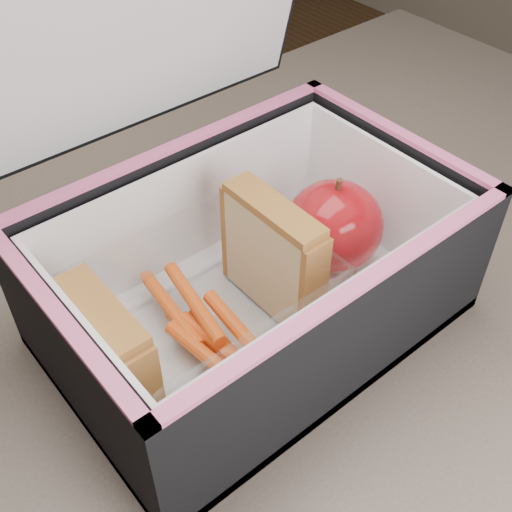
% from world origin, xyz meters
% --- Properties ---
extents(kitchen_table, '(1.20, 0.80, 0.75)m').
position_xyz_m(kitchen_table, '(0.00, 0.00, 0.66)').
color(kitchen_table, '#63574D').
rests_on(kitchen_table, ground).
extents(lunch_bag, '(0.32, 0.27, 0.32)m').
position_xyz_m(lunch_bag, '(0.00, 0.04, 0.82)').
color(lunch_bag, black).
rests_on(lunch_bag, kitchen_table).
extents(plastic_tub, '(0.19, 0.13, 0.08)m').
position_xyz_m(plastic_tub, '(-0.06, 0.04, 0.80)').
color(plastic_tub, white).
rests_on(plastic_tub, lunch_bag).
extents(sandwich_left, '(0.02, 0.08, 0.10)m').
position_xyz_m(sandwich_left, '(-0.13, 0.04, 0.82)').
color(sandwich_left, '#D3B97F').
rests_on(sandwich_left, plastic_tub).
extents(sandwich_right, '(0.03, 0.09, 0.10)m').
position_xyz_m(sandwich_right, '(0.02, 0.04, 0.82)').
color(sandwich_right, '#D3B97F').
rests_on(sandwich_right, plastic_tub).
extents(carrot_sticks, '(0.05, 0.15, 0.03)m').
position_xyz_m(carrot_sticks, '(-0.05, 0.03, 0.78)').
color(carrot_sticks, '#D93F0D').
rests_on(carrot_sticks, plastic_tub).
extents(paper_napkin, '(0.09, 0.09, 0.01)m').
position_xyz_m(paper_napkin, '(0.09, 0.04, 0.77)').
color(paper_napkin, white).
rests_on(paper_napkin, lunch_bag).
extents(red_apple, '(0.11, 0.11, 0.09)m').
position_xyz_m(red_apple, '(0.09, 0.04, 0.81)').
color(red_apple, maroon).
rests_on(red_apple, paper_napkin).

